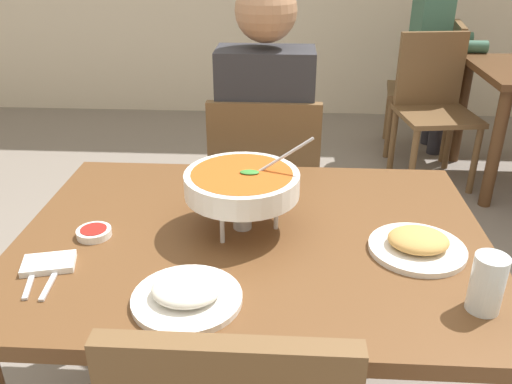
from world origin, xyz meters
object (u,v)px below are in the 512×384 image
(diner_main, at_px, (265,130))
(rice_plate, at_px, (187,294))
(sauce_dish, at_px, (94,232))
(drink_glass, at_px, (487,286))
(dining_table_main, at_px, (253,267))
(chair_bg_corner, at_px, (433,99))
(patron_bg_middle, at_px, (434,45))
(chair_bg_middle, at_px, (435,81))
(chair_diner_main, at_px, (265,188))
(appetizer_plate, at_px, (418,244))
(curry_bowl, at_px, (242,184))

(diner_main, distance_m, rice_plate, 1.07)
(rice_plate, height_order, sauce_dish, rice_plate)
(sauce_dish, distance_m, drink_glass, 0.95)
(dining_table_main, distance_m, chair_bg_corner, 2.29)
(chair_bg_corner, distance_m, patron_bg_middle, 0.55)
(patron_bg_middle, bearing_deg, chair_bg_middle, -55.62)
(rice_plate, relative_size, chair_bg_corner, 0.27)
(patron_bg_middle, bearing_deg, rice_plate, -112.70)
(chair_diner_main, distance_m, sauce_dish, 0.91)
(chair_bg_middle, bearing_deg, dining_table_main, -113.72)
(rice_plate, xyz_separation_m, chair_bg_middle, (1.22, 2.80, -0.24))
(rice_plate, bearing_deg, patron_bg_middle, 67.30)
(patron_bg_middle, bearing_deg, dining_table_main, -112.70)
(sauce_dish, bearing_deg, chair_diner_main, 61.90)
(chair_diner_main, height_order, chair_bg_corner, same)
(diner_main, xyz_separation_m, patron_bg_middle, (1.07, 1.78, 0.00))
(rice_plate, bearing_deg, chair_diner_main, 83.22)
(dining_table_main, distance_m, rice_plate, 0.34)
(drink_glass, relative_size, patron_bg_middle, 0.10)
(chair_diner_main, distance_m, chair_bg_middle, 2.08)
(drink_glass, bearing_deg, dining_table_main, 150.94)
(diner_main, xyz_separation_m, sauce_dish, (-0.41, -0.81, -0.00))
(chair_diner_main, relative_size, patron_bg_middle, 0.69)
(dining_table_main, bearing_deg, drink_glass, -29.06)
(sauce_dish, xyz_separation_m, chair_bg_middle, (1.52, 2.54, -0.23))
(dining_table_main, bearing_deg, chair_diner_main, 90.00)
(appetizer_plate, xyz_separation_m, sauce_dish, (-0.83, 0.02, -0.01))
(appetizer_plate, xyz_separation_m, patron_bg_middle, (0.65, 2.61, -0.01))
(drink_glass, xyz_separation_m, chair_bg_corner, (0.48, 2.34, -0.28))
(chair_diner_main, relative_size, diner_main, 0.69)
(sauce_dish, distance_m, chair_bg_corner, 2.53)
(dining_table_main, xyz_separation_m, diner_main, (0.00, 0.77, 0.12))
(chair_bg_middle, bearing_deg, chair_diner_main, -121.94)
(rice_plate, relative_size, patron_bg_middle, 0.18)
(appetizer_plate, relative_size, drink_glass, 1.85)
(chair_bg_corner, bearing_deg, curry_bowl, -116.56)
(chair_diner_main, xyz_separation_m, chair_bg_corner, (0.98, 1.32, 0.00))
(diner_main, height_order, chair_bg_middle, diner_main)
(curry_bowl, bearing_deg, dining_table_main, -48.27)
(curry_bowl, distance_m, appetizer_plate, 0.47)
(appetizer_plate, bearing_deg, chair_bg_corner, 74.97)
(chair_diner_main, xyz_separation_m, sauce_dish, (-0.41, -0.78, 0.23))
(appetizer_plate, bearing_deg, chair_bg_middle, 75.03)
(dining_table_main, xyz_separation_m, appetizer_plate, (0.42, -0.06, 0.13))
(chair_bg_middle, bearing_deg, chair_bg_corner, -104.72)
(chair_diner_main, xyz_separation_m, diner_main, (0.00, 0.03, 0.24))
(diner_main, xyz_separation_m, chair_bg_corner, (0.98, 1.29, -0.24))
(chair_diner_main, xyz_separation_m, patron_bg_middle, (1.07, 1.82, 0.24))
(drink_glass, bearing_deg, chair_bg_middle, 77.92)
(diner_main, xyz_separation_m, drink_glass, (0.51, -1.05, 0.04))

